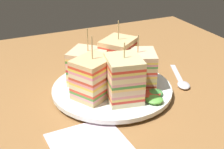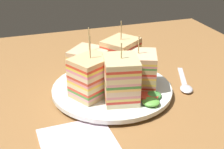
{
  "view_description": "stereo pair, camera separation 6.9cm",
  "coord_description": "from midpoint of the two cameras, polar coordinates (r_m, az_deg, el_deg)",
  "views": [
    {
      "loc": [
        56.13,
        -26.21,
        34.82
      ],
      "look_at": [
        0.0,
        0.0,
        4.69
      ],
      "focal_mm": 51.78,
      "sensor_mm": 36.0,
      "label": 1
    },
    {
      "loc": [
        58.69,
        -19.82,
        34.82
      ],
      "look_at": [
        0.0,
        0.0,
        4.69
      ],
      "focal_mm": 51.78,
      "sensor_mm": 36.0,
      "label": 2
    }
  ],
  "objects": [
    {
      "name": "sandwich_wedge_2",
      "position": [
        0.73,
        -1.62,
        2.82
      ],
      "size": [
        9.55,
        9.86,
        13.26
      ],
      "rotation": [
        0.0,
        0.0,
        5.34
      ],
      "color": "#D6C689",
      "rests_on": "plate"
    },
    {
      "name": "napkin",
      "position": [
        0.56,
        -7.29,
        -12.61
      ],
      "size": [
        14.27,
        13.07,
        0.5
      ],
      "primitive_type": "cube",
      "rotation": [
        0.0,
        0.0,
        0.03
      ],
      "color": "silver",
      "rests_on": "ground_plane"
    },
    {
      "name": "ground_plane",
      "position": [
        0.71,
        -2.76,
        -4.11
      ],
      "size": [
        92.31,
        95.89,
        1.8
      ],
      "primitive_type": "cube",
      "color": "olive"
    },
    {
      "name": "sandwich_wedge_3",
      "position": [
        0.71,
        -6.91,
        1.23
      ],
      "size": [
        10.39,
        10.41,
        12.58
      ],
      "rotation": [
        0.0,
        0.0,
        7.1
      ],
      "color": "beige",
      "rests_on": "plate"
    },
    {
      "name": "chip_pile",
      "position": [
        0.7,
        -3.38,
        -0.95
      ],
      "size": [
        7.26,
        6.46,
        3.19
      ],
      "color": "#EBC881",
      "rests_on": "plate"
    },
    {
      "name": "sandwich_wedge_4",
      "position": [
        0.65,
        -6.4,
        -0.68
      ],
      "size": [
        9.1,
        9.69,
        13.02
      ],
      "rotation": [
        0.0,
        0.0,
        8.35
      ],
      "color": "#CFB37E",
      "rests_on": "plate"
    },
    {
      "name": "sandwich_wedge_0",
      "position": [
        0.64,
        -1.25,
        -0.88
      ],
      "size": [
        8.84,
        8.01,
        12.11
      ],
      "rotation": [
        0.0,
        0.0,
        2.94
      ],
      "color": "beige",
      "rests_on": "plate"
    },
    {
      "name": "spoon",
      "position": [
        0.76,
        9.75,
        -1.44
      ],
      "size": [
        13.76,
        7.32,
        1.0
      ],
      "rotation": [
        0.0,
        0.0,
        5.88
      ],
      "color": "silver",
      "rests_on": "ground_plane"
    },
    {
      "name": "salad_garnish",
      "position": [
        0.66,
        4.39,
        -3.77
      ],
      "size": [
        7.4,
        6.76,
        1.5
      ],
      "color": "#5FAE41",
      "rests_on": "plate"
    },
    {
      "name": "sandwich_wedge_1",
      "position": [
        0.69,
        1.61,
        0.93
      ],
      "size": [
        9.57,
        9.83,
        11.54
      ],
      "rotation": [
        0.0,
        0.0,
        4.32
      ],
      "color": "beige",
      "rests_on": "plate"
    },
    {
      "name": "plate",
      "position": [
        0.7,
        -2.8,
        -2.75
      ],
      "size": [
        26.03,
        26.03,
        1.69
      ],
      "color": "white",
      "rests_on": "ground_plane"
    }
  ]
}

